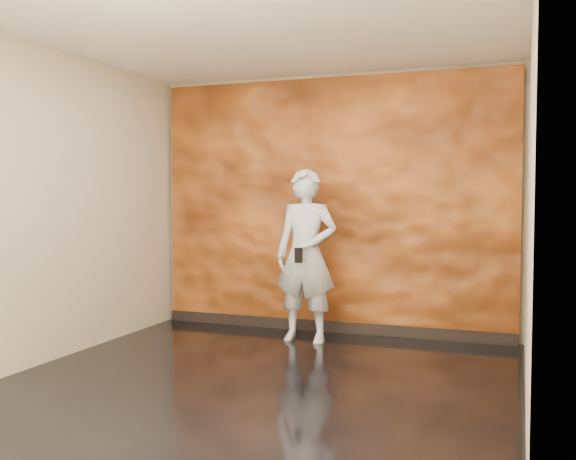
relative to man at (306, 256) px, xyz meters
The scene contains 5 objects.
room 1.51m from the man, 86.02° to the right, with size 4.02×4.02×2.81m.
feature_wall 0.75m from the man, 79.87° to the left, with size 3.90×0.06×2.75m, color orange.
baseboard 0.97m from the man, 79.10° to the left, with size 3.90×0.04×0.12m, color black.
man is the anchor object (origin of this frame).
phone 0.25m from the man, 88.99° to the right, with size 0.08×0.02×0.15m, color black.
Camera 1 is at (1.95, -4.74, 1.48)m, focal length 40.00 mm.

